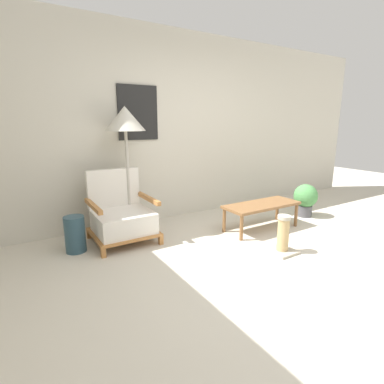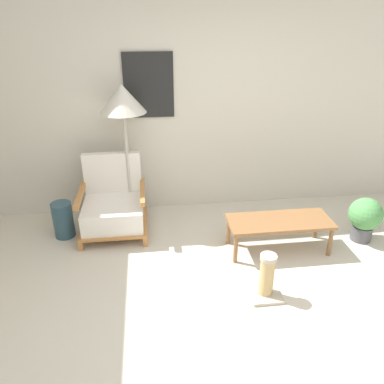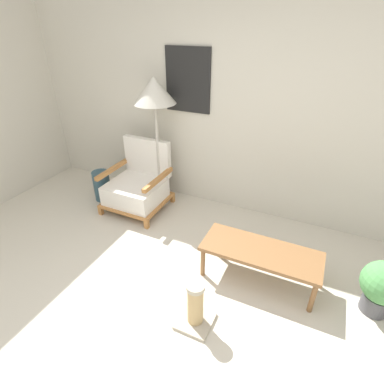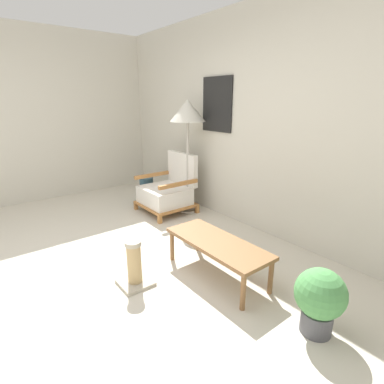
{
  "view_description": "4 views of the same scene",
  "coord_description": "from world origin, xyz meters",
  "px_view_note": "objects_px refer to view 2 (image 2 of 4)",
  "views": [
    {
      "loc": [
        -2.14,
        -1.66,
        1.42
      ],
      "look_at": [
        -0.17,
        1.53,
        0.55
      ],
      "focal_mm": 28.0,
      "sensor_mm": 36.0,
      "label": 1
    },
    {
      "loc": [
        -0.62,
        -2.06,
        2.31
      ],
      "look_at": [
        -0.17,
        1.53,
        0.55
      ],
      "focal_mm": 35.0,
      "sensor_mm": 36.0,
      "label": 2
    },
    {
      "loc": [
        1.01,
        -0.99,
        2.18
      ],
      "look_at": [
        -0.17,
        1.53,
        0.55
      ],
      "focal_mm": 28.0,
      "sensor_mm": 36.0,
      "label": 3
    },
    {
      "loc": [
        2.54,
        -0.58,
        1.62
      ],
      "look_at": [
        -0.17,
        1.53,
        0.55
      ],
      "focal_mm": 28.0,
      "sensor_mm": 36.0,
      "label": 4
    }
  ],
  "objects_px": {
    "armchair": "(113,207)",
    "potted_plant": "(365,217)",
    "floor_lamp": "(123,104)",
    "coffee_table": "(280,224)",
    "vase": "(63,220)",
    "scratching_post": "(266,279)"
  },
  "relations": [
    {
      "from": "armchair",
      "to": "potted_plant",
      "type": "height_order",
      "value": "armchair"
    },
    {
      "from": "floor_lamp",
      "to": "coffee_table",
      "type": "relative_size",
      "value": 1.51
    },
    {
      "from": "vase",
      "to": "potted_plant",
      "type": "xyz_separation_m",
      "value": [
        3.29,
        -0.49,
        0.08
      ]
    },
    {
      "from": "scratching_post",
      "to": "potted_plant",
      "type": "bearing_deg",
      "value": 29.58
    },
    {
      "from": "floor_lamp",
      "to": "vase",
      "type": "distance_m",
      "value": 1.45
    },
    {
      "from": "potted_plant",
      "to": "scratching_post",
      "type": "height_order",
      "value": "potted_plant"
    },
    {
      "from": "floor_lamp",
      "to": "scratching_post",
      "type": "xyz_separation_m",
      "value": [
        1.21,
        -1.53,
        -1.24
      ]
    },
    {
      "from": "armchair",
      "to": "coffee_table",
      "type": "xyz_separation_m",
      "value": [
        1.74,
        -0.6,
        0.01
      ]
    },
    {
      "from": "armchair",
      "to": "scratching_post",
      "type": "height_order",
      "value": "armchair"
    },
    {
      "from": "armchair",
      "to": "vase",
      "type": "xyz_separation_m",
      "value": [
        -0.56,
        -0.05,
        -0.1
      ]
    },
    {
      "from": "floor_lamp",
      "to": "scratching_post",
      "type": "distance_m",
      "value": 2.31
    },
    {
      "from": "armchair",
      "to": "scratching_post",
      "type": "distance_m",
      "value": 1.91
    },
    {
      "from": "coffee_table",
      "to": "vase",
      "type": "height_order",
      "value": "vase"
    },
    {
      "from": "coffee_table",
      "to": "potted_plant",
      "type": "relative_size",
      "value": 2.14
    },
    {
      "from": "armchair",
      "to": "floor_lamp",
      "type": "xyz_separation_m",
      "value": [
        0.19,
        0.23,
        1.11
      ]
    },
    {
      "from": "coffee_table",
      "to": "scratching_post",
      "type": "distance_m",
      "value": 0.78
    },
    {
      "from": "armchair",
      "to": "scratching_post",
      "type": "xyz_separation_m",
      "value": [
        1.4,
        -1.29,
        -0.13
      ]
    },
    {
      "from": "vase",
      "to": "potted_plant",
      "type": "relative_size",
      "value": 0.82
    },
    {
      "from": "floor_lamp",
      "to": "armchair",
      "type": "bearing_deg",
      "value": -128.22
    },
    {
      "from": "floor_lamp",
      "to": "coffee_table",
      "type": "distance_m",
      "value": 2.08
    },
    {
      "from": "vase",
      "to": "scratching_post",
      "type": "xyz_separation_m",
      "value": [
        1.96,
        -1.24,
        -0.03
      ]
    },
    {
      "from": "armchair",
      "to": "floor_lamp",
      "type": "bearing_deg",
      "value": 51.78
    }
  ]
}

